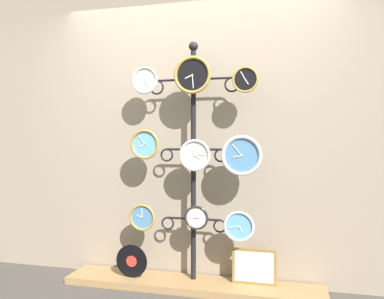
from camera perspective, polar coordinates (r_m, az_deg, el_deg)
name	(u,v)px	position (r m, az deg, el deg)	size (l,w,h in m)	color
shop_wall	(198,124)	(3.37, 0.85, 3.84)	(4.40, 0.04, 2.80)	gray
low_shelf	(192,285)	(3.37, -0.04, -19.90)	(2.20, 0.36, 0.06)	#9E7A4C
display_stand	(193,199)	(3.24, 0.21, -7.51)	(0.79, 0.42, 2.10)	black
clock_top_left	(145,80)	(3.29, -7.19, 10.39)	(0.24, 0.04, 0.24)	silver
clock_top_center	(192,75)	(3.15, 0.07, 11.29)	(0.32, 0.04, 0.32)	black
clock_top_right	(245,80)	(3.07, 8.13, 10.49)	(0.21, 0.04, 0.21)	black
clock_middle_left	(145,144)	(3.23, -7.20, 0.78)	(0.26, 0.04, 0.26)	#60A8DB
clock_middle_center	(195,155)	(3.10, 0.44, -0.88)	(0.27, 0.04, 0.27)	silver
clock_middle_right	(242,155)	(3.03, 7.57, -0.90)	(0.33, 0.04, 0.33)	#4C84B2
clock_bottom_left	(142,217)	(3.33, -7.57, -10.22)	(0.24, 0.04, 0.24)	#4C84B2
clock_bottom_center	(197,218)	(3.17, 0.70, -10.33)	(0.20, 0.04, 0.20)	silver
clock_bottom_right	(239,226)	(3.12, 7.17, -11.54)	(0.25, 0.04, 0.25)	#60A8DB
vinyl_record	(132,261)	(3.44, -9.19, -16.45)	(0.29, 0.01, 0.29)	black
picture_frame	(254,267)	(3.29, 9.43, -17.20)	(0.36, 0.02, 0.29)	olive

